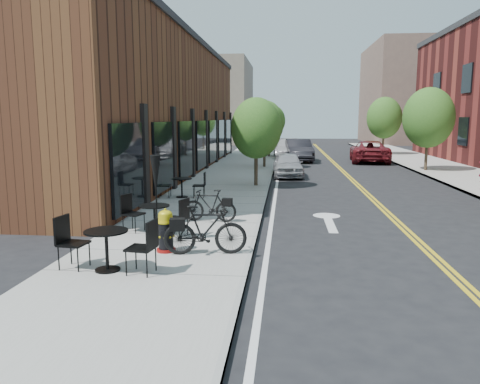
{
  "coord_description": "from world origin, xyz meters",
  "views": [
    {
      "loc": [
        0.69,
        -11.33,
        3.04
      ],
      "look_at": [
        -0.56,
        1.48,
        1.0
      ],
      "focal_mm": 35.0,
      "sensor_mm": 36.0,
      "label": 1
    }
  ],
  "objects": [
    {
      "name": "bistro_set_b",
      "position": [
        -2.6,
        0.01,
        0.6
      ],
      "size": [
        1.83,
        1.01,
        0.96
      ],
      "rotation": [
        0.0,
        0.0,
        -0.33
      ],
      "color": "black",
      "rests_on": "sidewalk_near"
    },
    {
      "name": "ground",
      "position": [
        0.0,
        0.0,
        0.0
      ],
      "size": [
        120.0,
        120.0,
        0.0
      ],
      "primitive_type": "plane",
      "color": "black",
      "rests_on": "ground"
    },
    {
      "name": "parked_car_b",
      "position": [
        1.57,
        22.14,
        0.78
      ],
      "size": [
        2.13,
        4.9,
        1.57
      ],
      "primitive_type": "imported",
      "rotation": [
        0.0,
        0.0,
        0.1
      ],
      "color": "black",
      "rests_on": "ground"
    },
    {
      "name": "tree_near_d",
      "position": [
        -0.6,
        33.0,
        2.79
      ],
      "size": [
        2.4,
        2.4,
        4.11
      ],
      "color": "#382B1E",
      "rests_on": "sidewalk_near"
    },
    {
      "name": "tree_near_b",
      "position": [
        -0.6,
        17.0,
        2.71
      ],
      "size": [
        2.3,
        2.3,
        3.98
      ],
      "color": "#382B1E",
      "rests_on": "sidewalk_near"
    },
    {
      "name": "patio_umbrella",
      "position": [
        -2.27,
        -0.93,
        1.62
      ],
      "size": [
        0.34,
        0.34,
        2.08
      ],
      "color": "black",
      "rests_on": "sidewalk_near"
    },
    {
      "name": "building_near",
      "position": [
        -6.5,
        14.0,
        3.5
      ],
      "size": [
        5.0,
        28.0,
        7.0
      ],
      "primitive_type": "cube",
      "color": "#492617",
      "rests_on": "ground"
    },
    {
      "name": "tree_far_c",
      "position": [
        8.6,
        28.0,
        3.06
      ],
      "size": [
        2.8,
        2.8,
        4.62
      ],
      "color": "#382B1E",
      "rests_on": "sidewalk_far"
    },
    {
      "name": "parked_car_far",
      "position": [
        6.48,
        21.94,
        0.75
      ],
      "size": [
        2.98,
        5.62,
        1.5
      ],
      "primitive_type": "imported",
      "rotation": [
        0.0,
        0.0,
        3.05
      ],
      "color": "maroon",
      "rests_on": "ground"
    },
    {
      "name": "bg_building_left",
      "position": [
        -8.0,
        48.0,
        5.0
      ],
      "size": [
        8.0,
        14.0,
        10.0
      ],
      "primitive_type": "cube",
      "color": "#726656",
      "rests_on": "ground"
    },
    {
      "name": "bistro_set_a",
      "position": [
        -2.71,
        -2.92,
        0.64
      ],
      "size": [
        1.96,
        0.93,
        1.04
      ],
      "rotation": [
        0.0,
        0.0,
        -0.13
      ],
      "color": "black",
      "rests_on": "sidewalk_near"
    },
    {
      "name": "tree_near_c",
      "position": [
        -0.6,
        25.0,
        2.53
      ],
      "size": [
        2.1,
        2.1,
        3.67
      ],
      "color": "#382B1E",
      "rests_on": "sidewalk_near"
    },
    {
      "name": "parked_car_a",
      "position": [
        0.8,
        13.13,
        0.63
      ],
      "size": [
        1.71,
        3.8,
        1.27
      ],
      "primitive_type": "imported",
      "rotation": [
        0.0,
        0.0,
        0.06
      ],
      "color": "#989A9F",
      "rests_on": "ground"
    },
    {
      "name": "tree_far_b",
      "position": [
        8.6,
        16.0,
        3.06
      ],
      "size": [
        2.8,
        2.8,
        4.62
      ],
      "color": "#382B1E",
      "rests_on": "sidewalk_far"
    },
    {
      "name": "fire_hydrant",
      "position": [
        -1.92,
        -1.51,
        0.58
      ],
      "size": [
        0.45,
        0.45,
        0.96
      ],
      "rotation": [
        0.0,
        0.0,
        0.07
      ],
      "color": "maroon",
      "rests_on": "sidewalk_near"
    },
    {
      "name": "bicycle_left",
      "position": [
        -1.44,
        1.57,
        0.58
      ],
      "size": [
        1.58,
        0.57,
        0.93
      ],
      "primitive_type": "imported",
      "rotation": [
        0.0,
        0.0,
        -1.66
      ],
      "color": "black",
      "rests_on": "sidewalk_near"
    },
    {
      "name": "tree_near_a",
      "position": [
        -0.6,
        9.0,
        2.6
      ],
      "size": [
        2.2,
        2.2,
        3.81
      ],
      "color": "#382B1E",
      "rests_on": "sidewalk_near"
    },
    {
      "name": "bicycle_right",
      "position": [
        -1.01,
        -1.66,
        0.66
      ],
      "size": [
        1.86,
        0.79,
        1.08
      ],
      "primitive_type": "imported",
      "rotation": [
        0.0,
        0.0,
        1.73
      ],
      "color": "black",
      "rests_on": "sidewalk_near"
    },
    {
      "name": "bistro_set_c",
      "position": [
        -3.14,
        5.54,
        0.59
      ],
      "size": [
        1.75,
        0.8,
        0.93
      ],
      "rotation": [
        0.0,
        0.0,
        0.07
      ],
      "color": "black",
      "rests_on": "sidewalk_near"
    },
    {
      "name": "sidewalk_near",
      "position": [
        -2.0,
        10.0,
        0.06
      ],
      "size": [
        4.0,
        70.0,
        0.12
      ],
      "primitive_type": "cube",
      "color": "#9E9B93",
      "rests_on": "ground"
    },
    {
      "name": "parked_car_c",
      "position": [
        0.84,
        24.2,
        0.75
      ],
      "size": [
        2.39,
        5.3,
        1.51
      ],
      "primitive_type": "imported",
      "rotation": [
        0.0,
        0.0,
        0.05
      ],
      "color": "silver",
      "rests_on": "ground"
    },
    {
      "name": "bg_building_right",
      "position": [
        16.0,
        50.0,
        6.0
      ],
      "size": [
        10.0,
        16.0,
        12.0
      ],
      "primitive_type": "cube",
      "color": "brown",
      "rests_on": "ground"
    }
  ]
}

